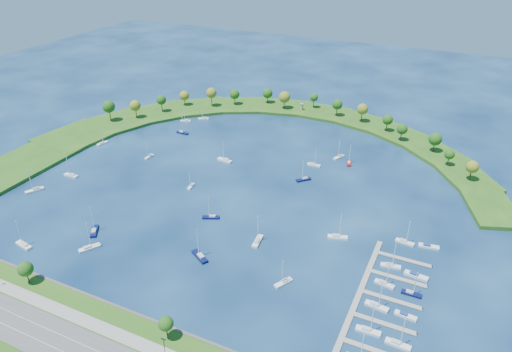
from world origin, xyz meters
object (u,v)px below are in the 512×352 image
at_px(moored_boat_2, 338,236).
at_px(docked_boat_8, 391,265).
at_px(moored_boat_9, 314,164).
at_px(moored_boat_12, 258,241).
at_px(moored_boat_4, 35,190).
at_px(docked_boat_11, 428,246).
at_px(moored_boat_6, 89,247).
at_px(moored_boat_19, 94,231).
at_px(moored_boat_1, 225,160).
at_px(docked_boat_4, 377,306).
at_px(docked_boat_9, 416,276).
at_px(moored_boat_13, 149,156).
at_px(moored_boat_17, 339,157).
at_px(moored_boat_15, 191,186).
at_px(docked_boat_3, 398,344).
at_px(docked_boat_5, 405,315).
at_px(docked_boat_10, 405,242).
at_px(moored_boat_20, 182,132).
at_px(docked_boat_6, 384,283).
at_px(moored_boat_7, 204,118).
at_px(moored_boat_0, 71,175).
at_px(moored_boat_3, 200,256).
at_px(moored_boat_10, 284,282).
at_px(moored_boat_11, 349,162).
at_px(dock_system, 376,307).
at_px(docked_boat_7, 411,293).
at_px(moored_boat_14, 186,120).
at_px(moored_boat_8, 304,179).
at_px(docked_boat_2, 368,330).
at_px(harbor_tower, 302,107).
at_px(moored_boat_18, 102,143).

relative_size(moored_boat_2, docked_boat_8, 1.09).
height_order(moored_boat_9, moored_boat_12, moored_boat_12).
height_order(moored_boat_4, docked_boat_11, moored_boat_4).
relative_size(moored_boat_6, moored_boat_19, 1.01).
distance_m(moored_boat_1, moored_boat_2, 94.04).
distance_m(docked_boat_4, docked_boat_9, 25.86).
bearing_deg(moored_boat_6, docked_boat_9, -41.16).
bearing_deg(moored_boat_13, docked_boat_11, 86.69).
bearing_deg(moored_boat_17, moored_boat_15, -16.84).
bearing_deg(moored_boat_12, docked_boat_3, -122.46).
relative_size(moored_boat_19, docked_boat_5, 1.66).
relative_size(moored_boat_19, docked_boat_10, 1.13).
relative_size(moored_boat_20, docked_boat_6, 1.07).
xyz_separation_m(docked_boat_3, docked_boat_4, (-10.50, 14.65, 0.01)).
height_order(moored_boat_7, moored_boat_13, moored_boat_7).
distance_m(moored_boat_0, moored_boat_17, 154.61).
relative_size(moored_boat_3, docked_boat_3, 1.15).
height_order(moored_boat_10, moored_boat_13, moored_boat_10).
height_order(moored_boat_11, docked_boat_8, docked_boat_8).
bearing_deg(dock_system, docked_boat_7, 50.25).
bearing_deg(moored_boat_1, moored_boat_14, -28.82).
relative_size(moored_boat_13, docked_boat_11, 1.11).
bearing_deg(moored_boat_19, moored_boat_3, -117.82).
height_order(moored_boat_1, moored_boat_8, moored_boat_1).
height_order(moored_boat_6, docked_boat_6, moored_boat_6).
bearing_deg(docked_boat_6, docked_boat_5, -43.28).
relative_size(moored_boat_2, moored_boat_13, 1.33).
distance_m(moored_boat_13, docked_boat_7, 170.65).
bearing_deg(docked_boat_8, moored_boat_6, -169.45).
bearing_deg(moored_boat_20, moored_boat_13, -84.69).
relative_size(moored_boat_9, moored_boat_19, 0.85).
relative_size(moored_boat_1, moored_boat_3, 0.95).
distance_m(docked_boat_2, docked_boat_4, 13.12).
distance_m(moored_boat_0, docked_boat_10, 179.80).
relative_size(harbor_tower, moored_boat_17, 0.40).
height_order(moored_boat_20, docked_boat_5, moored_boat_20).
bearing_deg(docked_boat_3, moored_boat_11, 115.77).
relative_size(moored_boat_0, moored_boat_19, 0.93).
bearing_deg(moored_boat_8, docked_boat_6, 85.72).
relative_size(moored_boat_4, moored_boat_8, 1.11).
distance_m(moored_boat_6, moored_boat_13, 89.78).
xyz_separation_m(moored_boat_3, moored_boat_12, (17.54, 20.16, -0.04)).
relative_size(moored_boat_14, moored_boat_19, 0.78).
distance_m(docked_boat_3, docked_boat_8, 41.43).
relative_size(moored_boat_0, moored_boat_1, 0.90).
height_order(moored_boat_18, docked_boat_8, docked_boat_8).
bearing_deg(moored_boat_7, moored_boat_15, 87.58).
relative_size(harbor_tower, docked_boat_6, 0.41).
bearing_deg(moored_boat_2, moored_boat_6, -167.45).
relative_size(dock_system, docked_boat_2, 6.38).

